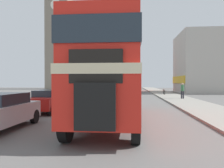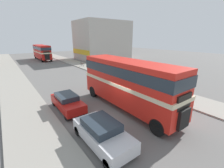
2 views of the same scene
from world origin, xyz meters
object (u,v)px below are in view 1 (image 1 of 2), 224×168
(bus_distant, at_px, (132,79))
(church_tower, at_px, (60,19))
(car_parked_mid, at_px, (49,100))
(double_decker_bus, at_px, (112,70))
(bicycle_on_pavement, at_px, (164,92))
(pedestrian_walking, at_px, (182,90))

(bus_distant, distance_m, church_tower, 26.75)
(car_parked_mid, bearing_deg, double_decker_bus, -32.30)
(double_decker_bus, distance_m, bicycle_on_pavement, 21.48)
(bicycle_on_pavement, height_order, church_tower, church_tower)
(pedestrian_walking, xyz_separation_m, church_tower, (-24.50, 32.22, 17.48))
(bicycle_on_pavement, bearing_deg, double_decker_bus, -105.20)
(double_decker_bus, bearing_deg, church_tower, 111.61)
(bus_distant, relative_size, car_parked_mid, 2.52)
(bus_distant, relative_size, pedestrian_walking, 6.15)
(double_decker_bus, relative_size, car_parked_mid, 2.51)
(pedestrian_walking, bearing_deg, bus_distant, 103.30)
(car_parked_mid, xyz_separation_m, bicycle_on_pavement, (9.98, 17.86, -0.25))
(double_decker_bus, relative_size, bus_distant, 1.00)
(pedestrian_walking, distance_m, bicycle_on_pavement, 7.47)
(double_decker_bus, distance_m, bus_distant, 36.00)
(car_parked_mid, distance_m, pedestrian_walking, 15.09)
(bus_distant, xyz_separation_m, car_parked_mid, (-5.49, -33.21, -1.67))
(car_parked_mid, height_order, pedestrian_walking, pedestrian_walking)
(church_tower, bearing_deg, double_decker_bus, -68.39)
(double_decker_bus, xyz_separation_m, church_tower, (-18.01, 45.45, 16.02))
(bus_distant, bearing_deg, pedestrian_walking, -76.70)
(bicycle_on_pavement, bearing_deg, bus_distant, 106.31)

